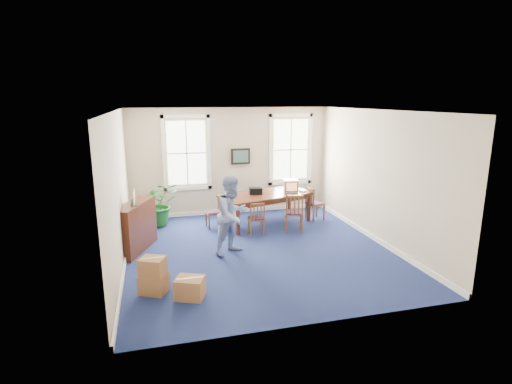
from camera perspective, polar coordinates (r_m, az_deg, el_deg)
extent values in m
plane|color=navy|center=(9.42, 0.34, -8.27)|extent=(6.50, 6.50, 0.00)
plane|color=white|center=(8.77, 0.37, 11.57)|extent=(6.50, 6.50, 0.00)
plane|color=#BBA990|center=(12.08, -3.66, 4.38)|extent=(6.50, 0.00, 6.50)
plane|color=#BBA990|center=(5.99, 8.47, -4.97)|extent=(6.50, 0.00, 6.50)
plane|color=#BBA990|center=(8.70, -19.11, 0.18)|extent=(0.00, 6.50, 6.50)
plane|color=#BBA990|center=(10.15, 16.96, 2.12)|extent=(0.00, 6.50, 6.50)
cube|color=white|center=(12.38, -3.52, -2.70)|extent=(6.00, 0.04, 0.12)
cube|color=white|center=(9.15, -18.18, -9.24)|extent=(0.04, 6.50, 0.12)
cube|color=white|center=(10.52, 16.25, -6.14)|extent=(0.04, 6.50, 0.12)
cube|color=white|center=(11.47, 6.69, 0.20)|extent=(0.19, 0.22, 0.05)
cube|color=black|center=(11.10, -0.05, 0.19)|extent=(0.38, 0.27, 0.18)
imported|color=#8598C8|center=(8.99, -3.37, -3.28)|extent=(1.11, 1.05, 1.81)
cube|color=#492012|center=(9.64, -16.87, -4.70)|extent=(0.97, 1.52, 1.16)
imported|color=#145019|center=(11.36, -13.77, -1.66)|extent=(1.29, 1.19, 1.22)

